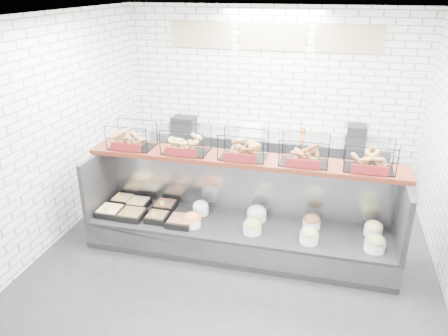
# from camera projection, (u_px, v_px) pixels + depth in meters

# --- Properties ---
(ground) EXTENTS (5.50, 5.50, 0.00)m
(ground) POSITION_uv_depth(u_px,v_px,m) (233.00, 263.00, 5.62)
(ground) COLOR black
(ground) RESTS_ON ground
(room_shell) EXTENTS (5.02, 5.51, 3.01)m
(room_shell) POSITION_uv_depth(u_px,v_px,m) (246.00, 94.00, 5.34)
(room_shell) COLOR white
(room_shell) RESTS_ON ground
(display_case) EXTENTS (4.00, 0.90, 1.20)m
(display_case) POSITION_uv_depth(u_px,v_px,m) (238.00, 227.00, 5.79)
(display_case) COLOR black
(display_case) RESTS_ON ground
(bagel_shelf) EXTENTS (4.10, 0.50, 0.40)m
(bagel_shelf) POSITION_uv_depth(u_px,v_px,m) (243.00, 148.00, 5.53)
(bagel_shelf) COLOR #3D150D
(bagel_shelf) RESTS_ON display_case
(prep_counter) EXTENTS (4.00, 0.60, 1.20)m
(prep_counter) POSITION_uv_depth(u_px,v_px,m) (265.00, 160.00, 7.60)
(prep_counter) COLOR #93969B
(prep_counter) RESTS_ON ground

